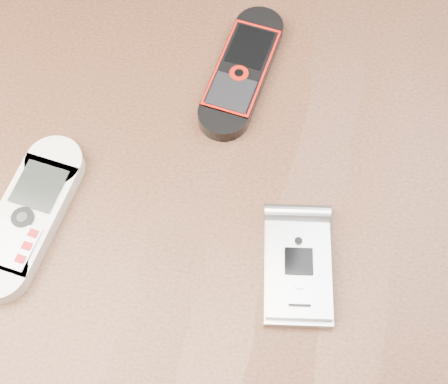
{
  "coord_description": "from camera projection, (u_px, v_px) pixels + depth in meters",
  "views": [
    {
      "loc": [
        0.06,
        -0.24,
        1.26
      ],
      "look_at": [
        0.01,
        0.0,
        0.76
      ],
      "focal_mm": 50.0,
      "sensor_mm": 36.0,
      "label": 1
    }
  ],
  "objects": [
    {
      "name": "motorola_razr",
      "position": [
        298.0,
        268.0,
        0.53
      ],
      "size": [
        0.08,
        0.12,
        0.02
      ],
      "primitive_type": "cube",
      "rotation": [
        0.0,
        0.0,
        0.17
      ],
      "color": "#B8B8BC",
      "rests_on": "table"
    },
    {
      "name": "nokia_black_red",
      "position": [
        242.0,
        70.0,
        0.62
      ],
      "size": [
        0.07,
        0.17,
        0.02
      ],
      "primitive_type": "cube",
      "rotation": [
        0.0,
        0.0,
        -0.12
      ],
      "color": "black",
      "rests_on": "table"
    },
    {
      "name": "ground",
      "position": [
        222.0,
        359.0,
        1.24
      ],
      "size": [
        4.0,
        4.0,
        0.0
      ],
      "primitive_type": "plane",
      "color": "#472B19",
      "rests_on": "ground"
    },
    {
      "name": "nokia_white",
      "position": [
        28.0,
        215.0,
        0.55
      ],
      "size": [
        0.07,
        0.17,
        0.02
      ],
      "primitive_type": "cube",
      "rotation": [
        0.0,
        0.0,
        -0.11
      ],
      "color": "silver",
      "rests_on": "table"
    },
    {
      "name": "table",
      "position": [
        219.0,
        239.0,
        0.67
      ],
      "size": [
        1.2,
        0.8,
        0.75
      ],
      "color": "black",
      "rests_on": "ground"
    }
  ]
}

